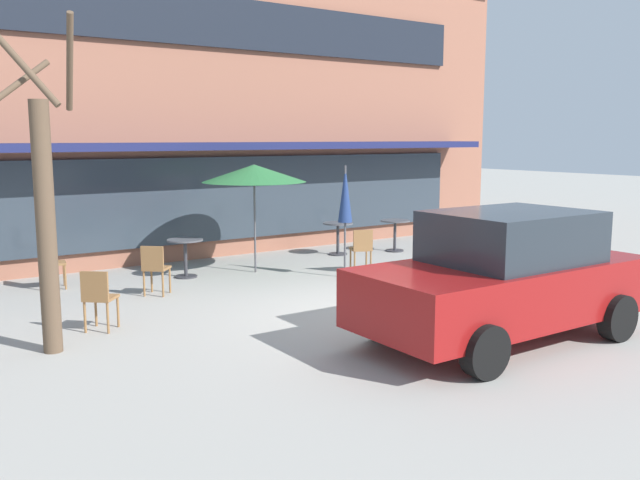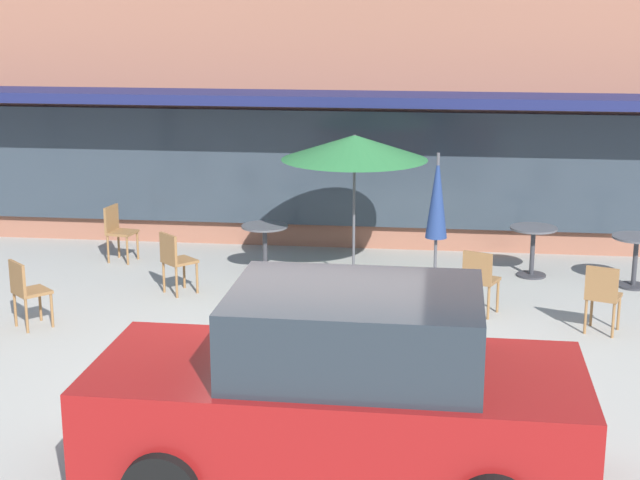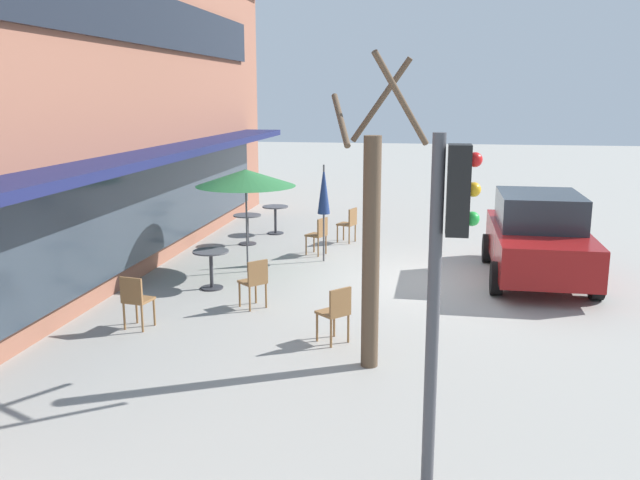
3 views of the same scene
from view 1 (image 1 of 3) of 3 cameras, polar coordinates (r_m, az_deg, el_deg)
name	(u,v)px [view 1 (image 1 of 3)]	position (r m, az deg, el deg)	size (l,w,h in m)	color
ground_plane	(371,314)	(10.69, 4.30, -6.22)	(80.00, 80.00, 0.00)	#9E9B93
building_facade	(137,103)	(19.14, -15.14, 11.07)	(18.30, 9.10, 7.30)	#935B47
cafe_table_near_wall	(395,230)	(16.47, 6.33, 0.83)	(0.70, 0.70, 0.76)	#333338
cafe_table_streetside	(338,233)	(15.89, 1.52, 0.59)	(0.70, 0.70, 0.76)	#333338
cafe_table_by_tree	(185,252)	(13.57, -11.28, -0.96)	(0.70, 0.70, 0.76)	#333338
patio_umbrella_green_folded	(345,195)	(13.16, 2.14, 3.80)	(0.28, 0.28, 2.20)	#4C4C51
patio_umbrella_cream_folded	(254,173)	(13.70, -5.57, 5.61)	(2.10, 2.10, 2.20)	#4C4C51
cafe_chair_0	(49,260)	(13.23, -21.83, -1.61)	(0.47, 0.47, 0.89)	olive
cafe_chair_1	(155,266)	(12.11, -13.73, -2.14)	(0.57, 0.57, 0.89)	olive
cafe_chair_2	(433,244)	(14.40, 9.52, -0.32)	(0.51, 0.51, 0.89)	olive
cafe_chair_3	(362,247)	(13.82, 3.53, -0.59)	(0.53, 0.53, 0.89)	olive
cafe_chair_4	(98,295)	(10.10, -18.17, -4.45)	(0.57, 0.57, 0.89)	olive
parked_sedan	(504,277)	(9.46, 15.26, -2.99)	(4.22, 2.06, 1.76)	maroon
street_tree	(45,210)	(9.13, -22.16, 2.33)	(1.23, 1.33, 4.24)	brown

